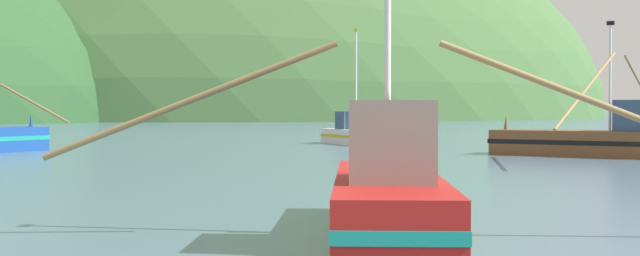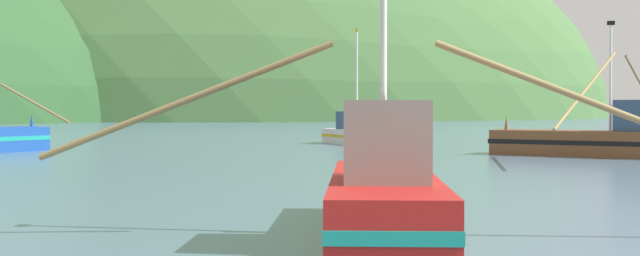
# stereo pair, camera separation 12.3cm
# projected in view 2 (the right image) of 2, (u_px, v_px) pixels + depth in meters

# --- Properties ---
(hill_far_left) EXTENTS (175.59, 140.47, 100.39)m
(hill_far_left) POSITION_uv_depth(u_px,v_px,m) (250.00, 117.00, 202.02)
(hill_far_left) COLOR #47703D
(hill_far_left) RESTS_ON ground
(fishing_boat_red) EXTENTS (11.77, 8.30, 6.39)m
(fishing_boat_red) POSITION_uv_depth(u_px,v_px,m) (384.00, 195.00, 14.72)
(fishing_boat_red) COLOR red
(fishing_boat_red) RESTS_ON ground
(fishing_boat_brown) EXTENTS (15.97, 13.79, 6.36)m
(fishing_boat_brown) POSITION_uv_depth(u_px,v_px,m) (624.00, 139.00, 38.77)
(fishing_boat_brown) COLOR brown
(fishing_boat_brown) RESTS_ON ground
(fishing_boat_white) EXTENTS (2.32, 6.27, 7.23)m
(fishing_boat_white) POSITION_uv_depth(u_px,v_px,m) (353.00, 134.00, 52.87)
(fishing_boat_white) COLOR white
(fishing_boat_white) RESTS_ON ground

